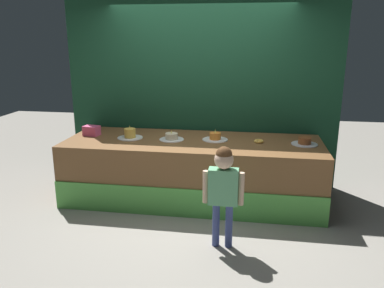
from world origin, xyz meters
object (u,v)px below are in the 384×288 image
object	(u,v)px
cake_center_left	(172,137)
child_figure	(223,183)
cake_center_right	(215,137)
cake_far_left	(130,134)
cake_far_right	(305,142)
pink_box	(92,131)
donut	(259,141)

from	to	relation	value
cake_center_left	child_figure	bearing A→B (deg)	-56.59
cake_center_right	child_figure	bearing A→B (deg)	-80.46
cake_far_left	cake_center_left	world-z (taller)	cake_far_left
cake_far_left	cake_far_right	distance (m)	2.22
child_figure	pink_box	bearing A→B (deg)	147.07
pink_box	donut	xyz separation A→B (m)	(2.22, -0.02, -0.05)
cake_center_left	cake_far_right	world-z (taller)	cake_center_left
pink_box	donut	size ratio (longest dim) A/B	1.67
donut	cake_far_right	xyz separation A→B (m)	(0.56, -0.01, 0.02)
child_figure	donut	world-z (taller)	child_figure
cake_center_right	cake_far_left	bearing A→B (deg)	-175.86
cake_far_left	cake_far_right	xyz separation A→B (m)	(2.22, 0.04, -0.01)
pink_box	cake_center_right	world-z (taller)	cake_center_right
pink_box	cake_far_left	world-z (taller)	cake_far_left
pink_box	cake_far_right	size ratio (longest dim) A/B	0.63
donut	cake_center_right	size ratio (longest dim) A/B	0.37
pink_box	cake_center_left	size ratio (longest dim) A/B	0.64
donut	cake_center_right	distance (m)	0.56
cake_center_left	cake_far_right	xyz separation A→B (m)	(1.67, 0.03, 0.00)
cake_far_left	cake_center_left	xyz separation A→B (m)	(0.56, 0.00, -0.02)
pink_box	cake_far_right	bearing A→B (deg)	-0.46
pink_box	cake_far_left	distance (m)	0.56
child_figure	donut	xyz separation A→B (m)	(0.35, 1.20, 0.13)
cake_center_left	cake_center_right	distance (m)	0.56
donut	cake_center_right	world-z (taller)	cake_center_right
cake_center_left	donut	bearing A→B (deg)	2.09
cake_far_left	cake_center_right	xyz separation A→B (m)	(1.11, 0.08, -0.02)
donut	cake_far_left	xyz separation A→B (m)	(-1.67, -0.04, 0.03)
child_figure	cake_center_left	world-z (taller)	child_figure
donut	cake_far_left	world-z (taller)	cake_far_left
child_figure	pink_box	xyz separation A→B (m)	(-1.87, 1.21, 0.17)
cake_far_right	cake_center_right	bearing A→B (deg)	177.73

